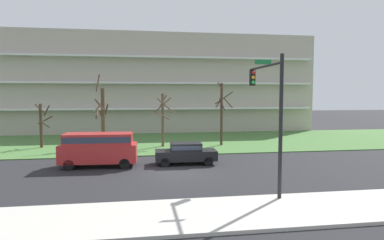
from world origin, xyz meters
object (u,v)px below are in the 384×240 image
(sedan_black_near_left, at_px, (186,152))
(tree_left, at_px, (102,115))
(tree_center, at_px, (163,117))
(traffic_signal_mast, at_px, (270,102))
(tree_right, at_px, (222,112))
(van_red_center_left, at_px, (99,147))
(tree_far_left, at_px, (42,124))

(sedan_black_near_left, bearing_deg, tree_left, -50.43)
(tree_center, relative_size, traffic_signal_mast, 0.75)
(tree_right, bearing_deg, traffic_signal_mast, -95.29)
(tree_left, xyz_separation_m, van_red_center_left, (0.67, -8.83, -1.73))
(tree_right, height_order, van_red_center_left, tree_right)
(tree_left, height_order, sedan_black_near_left, tree_left)
(tree_center, relative_size, van_red_center_left, 0.98)
(tree_left, bearing_deg, sedan_black_near_left, -52.47)
(tree_left, bearing_deg, traffic_signal_mast, -58.83)
(tree_left, relative_size, van_red_center_left, 1.32)
(tree_center, height_order, sedan_black_near_left, tree_center)
(tree_far_left, relative_size, tree_right, 0.67)
(tree_center, xyz_separation_m, traffic_signal_mast, (4.31, -15.89, 1.77))
(traffic_signal_mast, bearing_deg, tree_far_left, 132.55)
(tree_far_left, xyz_separation_m, tree_center, (11.29, -1.11, 0.57))
(tree_far_left, xyz_separation_m, tree_left, (5.60, -0.46, 0.83))
(tree_center, distance_m, traffic_signal_mast, 16.56)
(tree_far_left, relative_size, traffic_signal_mast, 0.61)
(tree_left, height_order, traffic_signal_mast, tree_left)
(tree_left, relative_size, tree_center, 1.35)
(tree_left, xyz_separation_m, tree_right, (11.48, -0.64, 0.23))
(van_red_center_left, bearing_deg, tree_center, -119.19)
(tree_far_left, xyz_separation_m, traffic_signal_mast, (15.60, -16.99, 2.35))
(tree_right, height_order, sedan_black_near_left, tree_right)
(tree_far_left, bearing_deg, tree_center, -5.59)
(sedan_black_near_left, xyz_separation_m, van_red_center_left, (-6.11, 0.00, 0.52))
(tree_right, distance_m, van_red_center_left, 13.69)
(tree_far_left, bearing_deg, tree_right, -3.69)
(tree_far_left, xyz_separation_m, sedan_black_near_left, (12.38, -9.28, -1.42))
(tree_left, distance_m, tree_center, 5.74)
(tree_far_left, distance_m, tree_left, 5.68)
(sedan_black_near_left, relative_size, van_red_center_left, 0.85)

